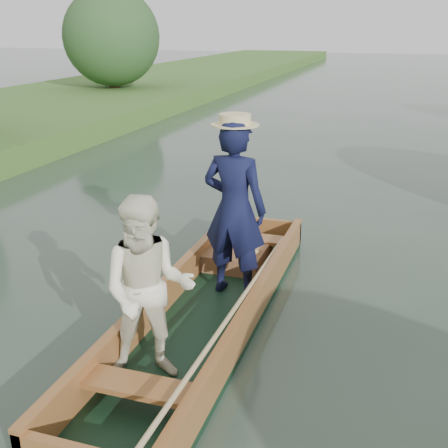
% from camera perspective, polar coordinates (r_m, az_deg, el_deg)
% --- Properties ---
extents(ground, '(120.00, 120.00, 0.00)m').
position_cam_1_polar(ground, '(6.18, -1.75, -10.12)').
color(ground, '#283D30').
rests_on(ground, ground).
extents(trees_far, '(23.00, 17.24, 4.56)m').
position_cam_1_polar(trees_far, '(13.62, 4.97, 17.26)').
color(trees_far, '#47331E').
rests_on(trees_far, ground).
extents(punt, '(1.18, 5.21, 2.15)m').
position_cam_1_polar(punt, '(5.82, -2.23, -4.42)').
color(punt, black).
rests_on(punt, ground).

